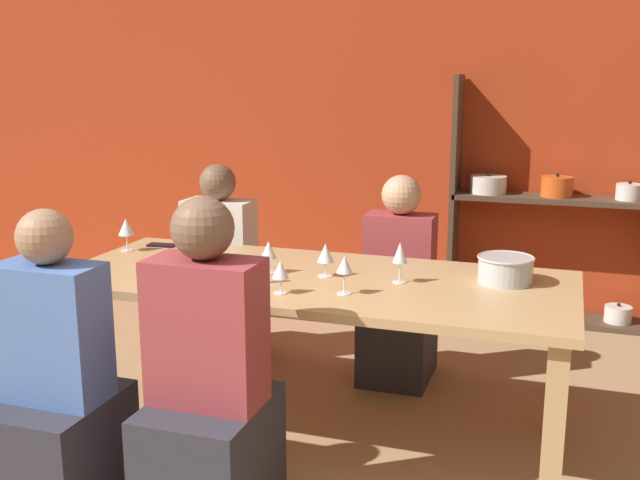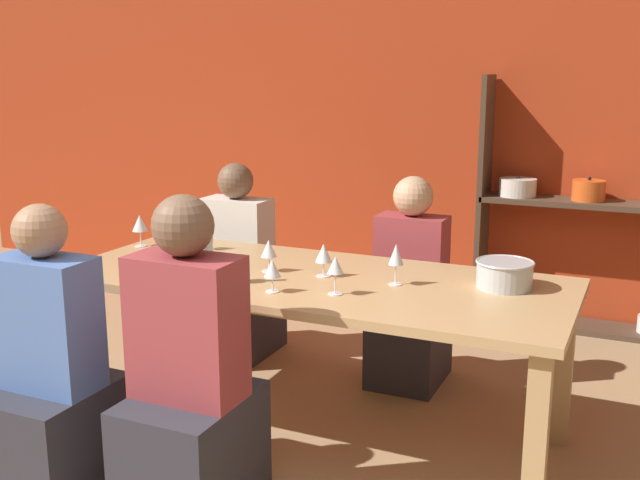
{
  "view_description": "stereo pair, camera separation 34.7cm",
  "coord_description": "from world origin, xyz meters",
  "px_view_note": "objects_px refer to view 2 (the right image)",
  "views": [
    {
      "loc": [
        1.12,
        -1.59,
        1.69
      ],
      "look_at": [
        0.04,
        1.62,
        0.93
      ],
      "focal_mm": 42.0,
      "sensor_mm": 36.0,
      "label": 1
    },
    {
      "loc": [
        1.44,
        -1.46,
        1.69
      ],
      "look_at": [
        0.04,
        1.62,
        0.93
      ],
      "focal_mm": 42.0,
      "sensor_mm": 36.0,
      "label": 2
    }
  ],
  "objects_px": {
    "person_near_b": "(190,401)",
    "wine_glass_white_b": "(335,267)",
    "wine_glass_empty_b": "(269,249)",
    "cell_phone": "(176,242)",
    "shelf_unit": "(579,235)",
    "dining_table": "(311,295)",
    "mixing_bowl": "(505,273)",
    "person_near_a": "(52,384)",
    "wine_glass_red_b": "(202,228)",
    "wine_glass_red_a": "(396,256)",
    "person_far_a": "(410,307)",
    "person_far_b": "(238,285)",
    "wine_glass_empty_a": "(140,224)",
    "wine_bottle_green": "(205,256)",
    "wine_glass_red_c": "(324,254)",
    "wine_glass_white_a": "(272,269)"
  },
  "relations": [
    {
      "from": "wine_glass_red_c",
      "to": "person_far_a",
      "type": "relative_size",
      "value": 0.13
    },
    {
      "from": "wine_glass_red_b",
      "to": "wine_glass_red_c",
      "type": "xyz_separation_m",
      "value": [
        0.8,
        -0.22,
        -0.01
      ]
    },
    {
      "from": "wine_glass_white_b",
      "to": "person_far_a",
      "type": "bearing_deg",
      "value": 89.06
    },
    {
      "from": "wine_glass_red_a",
      "to": "mixing_bowl",
      "type": "bearing_deg",
      "value": 18.12
    },
    {
      "from": "person_far_b",
      "to": "shelf_unit",
      "type": "bearing_deg",
      "value": -144.0
    },
    {
      "from": "person_near_a",
      "to": "cell_phone",
      "type": "bearing_deg",
      "value": 98.96
    },
    {
      "from": "wine_glass_red_b",
      "to": "person_near_b",
      "type": "xyz_separation_m",
      "value": [
        0.6,
        -1.03,
        -0.43
      ]
    },
    {
      "from": "person_far_a",
      "to": "cell_phone",
      "type": "bearing_deg",
      "value": 21.26
    },
    {
      "from": "wine_glass_red_a",
      "to": "wine_glass_empty_a",
      "type": "bearing_deg",
      "value": 174.42
    },
    {
      "from": "wine_bottle_green",
      "to": "cell_phone",
      "type": "distance_m",
      "value": 0.88
    },
    {
      "from": "mixing_bowl",
      "to": "wine_glass_white_b",
      "type": "height_order",
      "value": "wine_glass_white_b"
    },
    {
      "from": "dining_table",
      "to": "wine_glass_empty_b",
      "type": "xyz_separation_m",
      "value": [
        -0.22,
        0.0,
        0.19
      ]
    },
    {
      "from": "wine_bottle_green",
      "to": "mixing_bowl",
      "type": "bearing_deg",
      "value": 21.46
    },
    {
      "from": "cell_phone",
      "to": "person_far_a",
      "type": "bearing_deg",
      "value": 21.26
    },
    {
      "from": "person_near_b",
      "to": "wine_glass_white_b",
      "type": "bearing_deg",
      "value": 57.72
    },
    {
      "from": "mixing_bowl",
      "to": "wine_glass_red_b",
      "type": "relative_size",
      "value": 1.57
    },
    {
      "from": "dining_table",
      "to": "wine_glass_white_b",
      "type": "height_order",
      "value": "wine_glass_white_b"
    },
    {
      "from": "wine_glass_empty_a",
      "to": "wine_glass_red_b",
      "type": "distance_m",
      "value": 0.35
    },
    {
      "from": "dining_table",
      "to": "mixing_bowl",
      "type": "distance_m",
      "value": 0.87
    },
    {
      "from": "dining_table",
      "to": "wine_bottle_green",
      "type": "height_order",
      "value": "wine_bottle_green"
    },
    {
      "from": "mixing_bowl",
      "to": "wine_glass_red_a",
      "type": "xyz_separation_m",
      "value": [
        -0.44,
        -0.15,
        0.07
      ]
    },
    {
      "from": "wine_glass_empty_a",
      "to": "wine_glass_red_c",
      "type": "distance_m",
      "value": 1.15
    },
    {
      "from": "person_far_a",
      "to": "person_near_b",
      "type": "bearing_deg",
      "value": 76.62
    },
    {
      "from": "wine_glass_empty_b",
      "to": "cell_phone",
      "type": "height_order",
      "value": "wine_glass_empty_b"
    },
    {
      "from": "dining_table",
      "to": "wine_glass_empty_b",
      "type": "relative_size",
      "value": 15.53
    },
    {
      "from": "dining_table",
      "to": "wine_glass_red_b",
      "type": "distance_m",
      "value": 0.81
    },
    {
      "from": "person_near_b",
      "to": "wine_glass_white_a",
      "type": "bearing_deg",
      "value": 78.57
    },
    {
      "from": "person_near_a",
      "to": "person_near_b",
      "type": "xyz_separation_m",
      "value": [
        0.65,
        0.04,
        0.03
      ]
    },
    {
      "from": "wine_bottle_green",
      "to": "wine_glass_empty_a",
      "type": "height_order",
      "value": "wine_bottle_green"
    },
    {
      "from": "mixing_bowl",
      "to": "person_near_a",
      "type": "distance_m",
      "value": 1.96
    },
    {
      "from": "wine_glass_red_a",
      "to": "dining_table",
      "type": "bearing_deg",
      "value": -175.62
    },
    {
      "from": "shelf_unit",
      "to": "dining_table",
      "type": "xyz_separation_m",
      "value": [
        -0.97,
        -2.11,
        0.05
      ]
    },
    {
      "from": "dining_table",
      "to": "cell_phone",
      "type": "height_order",
      "value": "cell_phone"
    },
    {
      "from": "shelf_unit",
      "to": "wine_glass_white_b",
      "type": "height_order",
      "value": "shelf_unit"
    },
    {
      "from": "dining_table",
      "to": "mixing_bowl",
      "type": "relative_size",
      "value": 9.3
    },
    {
      "from": "cell_phone",
      "to": "person_near_b",
      "type": "height_order",
      "value": "person_near_b"
    },
    {
      "from": "shelf_unit",
      "to": "person_far_b",
      "type": "relative_size",
      "value": 1.43
    },
    {
      "from": "dining_table",
      "to": "person_far_b",
      "type": "xyz_separation_m",
      "value": [
        -0.85,
        0.78,
        -0.26
      ]
    },
    {
      "from": "mixing_bowl",
      "to": "wine_glass_red_b",
      "type": "distance_m",
      "value": 1.59
    },
    {
      "from": "dining_table",
      "to": "wine_glass_white_b",
      "type": "xyz_separation_m",
      "value": [
        0.21,
        -0.21,
        0.21
      ]
    },
    {
      "from": "dining_table",
      "to": "person_near_a",
      "type": "distance_m",
      "value": 1.17
    },
    {
      "from": "wine_glass_white_b",
      "to": "mixing_bowl",
      "type": "bearing_deg",
      "value": 31.92
    },
    {
      "from": "wine_glass_white_a",
      "to": "wine_glass_empty_b",
      "type": "bearing_deg",
      "value": 120.45
    },
    {
      "from": "shelf_unit",
      "to": "cell_phone",
      "type": "xyz_separation_m",
      "value": [
        -1.94,
        -1.78,
        0.14
      ]
    },
    {
      "from": "wine_glass_empty_a",
      "to": "wine_glass_red_c",
      "type": "height_order",
      "value": "wine_glass_empty_a"
    },
    {
      "from": "wine_glass_empty_a",
      "to": "wine_glass_white_a",
      "type": "xyz_separation_m",
      "value": [
        1.04,
        -0.47,
        -0.03
      ]
    },
    {
      "from": "shelf_unit",
      "to": "wine_glass_white_a",
      "type": "distance_m",
      "value": 2.61
    },
    {
      "from": "shelf_unit",
      "to": "wine_glass_red_a",
      "type": "height_order",
      "value": "shelf_unit"
    },
    {
      "from": "wine_glass_red_c",
      "to": "wine_glass_white_b",
      "type": "xyz_separation_m",
      "value": [
        0.16,
        -0.24,
        0.02
      ]
    },
    {
      "from": "cell_phone",
      "to": "person_near_a",
      "type": "xyz_separation_m",
      "value": [
        0.18,
        -1.15,
        -0.35
      ]
    }
  ]
}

